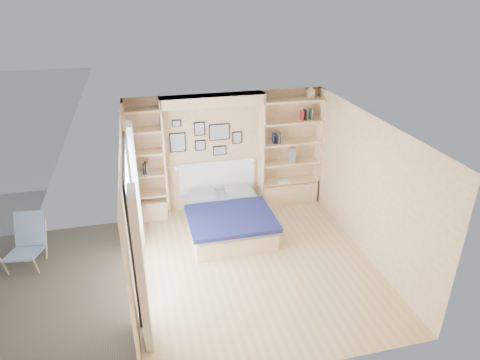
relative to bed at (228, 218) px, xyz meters
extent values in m
plane|color=tan|center=(0.21, -1.24, -0.26)|extent=(4.50, 4.50, 0.00)
plane|color=beige|center=(0.21, 1.01, 0.99)|extent=(4.00, 0.00, 4.00)
plane|color=beige|center=(0.21, -3.49, 0.99)|extent=(4.00, 0.00, 4.00)
plane|color=beige|center=(-1.79, -1.24, 0.99)|extent=(0.00, 4.50, 4.50)
plane|color=beige|center=(2.21, -1.24, 0.99)|extent=(0.00, 4.50, 4.50)
plane|color=white|center=(0.21, -1.24, 2.24)|extent=(4.50, 4.50, 0.00)
cube|color=#E8C78B|center=(-1.09, 0.84, 0.99)|extent=(0.04, 0.35, 2.50)
cube|color=#E8C78B|center=(0.91, 0.84, 0.99)|extent=(0.04, 0.35, 2.50)
cube|color=#E8C78B|center=(-0.09, 0.84, 2.14)|extent=(2.00, 0.35, 0.20)
cube|color=#E8C78B|center=(2.19, 0.84, 0.99)|extent=(0.04, 0.35, 2.50)
cube|color=#E8C78B|center=(-1.77, 0.84, 0.99)|extent=(0.04, 0.35, 2.50)
cube|color=#E8C78B|center=(1.56, 0.84, -0.01)|extent=(1.30, 0.35, 0.50)
cube|color=#E8C78B|center=(-1.44, 0.84, -0.06)|extent=(0.70, 0.35, 0.40)
cube|color=black|center=(-1.76, -1.24, 1.97)|extent=(0.04, 2.08, 0.06)
cube|color=black|center=(-1.76, -1.24, -0.23)|extent=(0.04, 2.08, 0.06)
cube|color=black|center=(-1.76, -2.26, 0.84)|extent=(0.04, 0.06, 2.20)
cube|color=black|center=(-1.76, -0.22, 0.84)|extent=(0.04, 0.06, 2.20)
cube|color=silver|center=(-1.77, -1.24, 0.86)|extent=(0.01, 2.00, 2.20)
cube|color=white|center=(-1.67, -2.54, 0.89)|extent=(0.10, 0.45, 2.30)
cube|color=white|center=(-1.67, 0.06, 0.89)|extent=(0.10, 0.45, 2.30)
cube|color=#E8C78B|center=(1.56, 0.84, 0.24)|extent=(1.30, 0.35, 0.04)
cube|color=#E8C78B|center=(1.56, 0.84, 0.69)|extent=(1.30, 0.35, 0.04)
cube|color=#E8C78B|center=(1.56, 0.84, 1.14)|extent=(1.30, 0.35, 0.04)
cube|color=#E8C78B|center=(1.56, 0.84, 1.59)|extent=(1.30, 0.35, 0.04)
cube|color=#E8C78B|center=(1.56, 0.84, 2.04)|extent=(1.30, 0.35, 0.04)
cube|color=#E8C78B|center=(-1.44, 0.84, 0.29)|extent=(0.70, 0.35, 0.04)
cube|color=#E8C78B|center=(-1.44, 0.84, 0.74)|extent=(0.70, 0.35, 0.04)
cube|color=#E8C78B|center=(-1.44, 0.84, 1.19)|extent=(0.70, 0.35, 0.04)
cube|color=#E8C78B|center=(-1.44, 0.84, 1.64)|extent=(0.70, 0.35, 0.04)
cube|color=#E8C78B|center=(-1.44, 0.84, 2.04)|extent=(0.70, 0.35, 0.04)
cube|color=#E8C78B|center=(0.00, -0.01, -0.10)|extent=(1.50, 1.88, 0.33)
cube|color=#989CA6|center=(0.00, -0.01, 0.11)|extent=(1.46, 1.84, 0.10)
cube|color=#161948|center=(0.00, -0.33, 0.18)|extent=(1.60, 1.32, 0.08)
cube|color=#989CA6|center=(-0.38, 0.63, 0.22)|extent=(0.52, 0.38, 0.12)
cube|color=#989CA6|center=(0.38, 0.63, 0.22)|extent=(0.52, 0.38, 0.12)
cube|color=white|center=(0.00, 0.98, 0.46)|extent=(1.60, 0.04, 0.70)
cube|color=black|center=(-0.79, 0.99, 1.29)|extent=(0.32, 0.02, 0.40)
cube|color=gray|center=(-0.79, 0.98, 1.29)|extent=(0.28, 0.01, 0.36)
cube|color=black|center=(-0.34, 0.99, 1.54)|extent=(0.22, 0.02, 0.28)
cube|color=gray|center=(-0.34, 0.98, 1.54)|extent=(0.18, 0.01, 0.24)
cube|color=black|center=(-0.34, 0.99, 1.19)|extent=(0.22, 0.02, 0.22)
cube|color=gray|center=(-0.34, 0.98, 1.19)|extent=(0.18, 0.01, 0.18)
cube|color=black|center=(0.06, 0.99, 1.44)|extent=(0.42, 0.02, 0.34)
cube|color=gray|center=(0.06, 0.98, 1.44)|extent=(0.38, 0.01, 0.30)
cube|color=black|center=(0.06, 0.99, 1.04)|extent=(0.28, 0.02, 0.20)
cube|color=gray|center=(0.06, 0.98, 1.04)|extent=(0.24, 0.01, 0.16)
cube|color=black|center=(0.43, 0.99, 1.29)|extent=(0.20, 0.02, 0.26)
cube|color=gray|center=(0.43, 0.98, 1.29)|extent=(0.16, 0.01, 0.22)
cube|color=black|center=(-0.79, 0.99, 1.69)|extent=(0.18, 0.02, 0.14)
cube|color=gray|center=(-0.79, 0.98, 1.69)|extent=(0.14, 0.01, 0.10)
cylinder|color=silver|center=(-0.95, 0.76, 0.86)|extent=(0.20, 0.02, 0.02)
cone|color=white|center=(-0.85, 0.76, 0.84)|extent=(0.13, 0.12, 0.15)
cylinder|color=silver|center=(0.77, 0.76, 0.86)|extent=(0.20, 0.02, 0.02)
cone|color=white|center=(0.67, 0.76, 0.84)|extent=(0.13, 0.12, 0.15)
cube|color=#A51E1E|center=(1.18, 0.83, 1.25)|extent=(0.02, 0.15, 0.18)
cube|color=navy|center=(1.17, 0.83, 1.27)|extent=(0.03, 0.15, 0.22)
cube|color=black|center=(1.22, 0.83, 1.25)|extent=(0.03, 0.15, 0.20)
cube|color=beige|center=(1.30, 0.83, 1.25)|extent=(0.04, 0.15, 0.19)
cube|color=#215135|center=(1.30, 0.83, 1.27)|extent=(0.03, 0.15, 0.23)
cube|color=#A51E1E|center=(1.77, 0.83, 1.71)|extent=(0.02, 0.15, 0.20)
cube|color=black|center=(1.84, 0.83, 1.71)|extent=(0.03, 0.15, 0.22)
cube|color=#26593F|center=(1.96, 0.83, 1.72)|extent=(0.03, 0.15, 0.22)
cube|color=#A51E1E|center=(1.99, 0.83, 1.71)|extent=(0.03, 0.15, 0.21)
cube|color=navy|center=(-1.50, 0.83, 0.85)|extent=(0.02, 0.15, 0.18)
cube|color=black|center=(-1.46, 0.83, 0.87)|extent=(0.03, 0.15, 0.22)
cube|color=#BFB28C|center=(-1.43, 0.83, 0.86)|extent=(0.03, 0.15, 0.21)
cube|color=#E8C78B|center=(1.92, 0.83, 2.13)|extent=(0.13, 0.13, 0.15)
cone|color=#E8C78B|center=(1.92, 0.83, 2.25)|extent=(0.20, 0.20, 0.08)
cube|color=slate|center=(1.61, 0.83, 0.86)|extent=(0.12, 0.12, 0.30)
cube|color=white|center=(1.41, 0.78, 0.27)|extent=(0.22, 0.16, 0.03)
cube|color=brown|center=(-3.39, -1.24, -0.26)|extent=(3.20, 4.00, 0.05)
cylinder|color=tan|center=(-3.88, -0.61, -0.04)|extent=(0.05, 0.15, 0.44)
cylinder|color=tan|center=(-3.39, -0.68, -0.04)|extent=(0.05, 0.15, 0.44)
cylinder|color=tan|center=(-3.79, -0.01, 0.07)|extent=(0.08, 0.36, 0.72)
cylinder|color=tan|center=(-3.31, -0.07, 0.07)|extent=(0.08, 0.36, 0.72)
cube|color=#2759A1|center=(-3.60, -0.43, 0.05)|extent=(0.58, 0.67, 0.16)
cube|color=#2759A1|center=(-3.55, -0.01, 0.29)|extent=(0.53, 0.30, 0.59)
camera|label=1|loc=(-1.49, -7.10, 4.24)|focal=32.00mm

